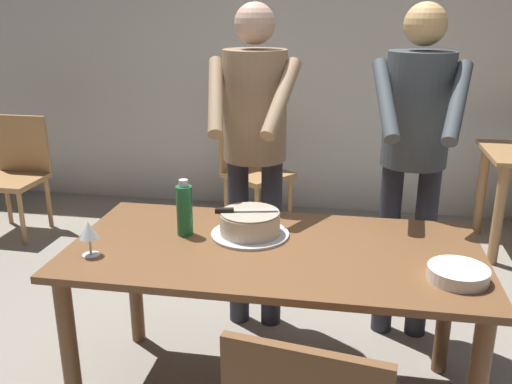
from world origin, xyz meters
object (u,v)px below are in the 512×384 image
at_px(person_standing_beside, 415,140).
at_px(plate_stack, 458,274).
at_px(background_chair_0, 252,166).
at_px(main_dining_table, 274,271).
at_px(person_cutting_cake, 255,135).
at_px(water_bottle, 184,210).
at_px(cake_on_platter, 250,224).
at_px(wine_glass_near, 89,231).
at_px(cake_knife, 233,211).
at_px(background_chair_1, 16,171).

bearing_deg(person_standing_beside, plate_stack, -83.09).
bearing_deg(background_chair_0, main_dining_table, -77.20).
bearing_deg(person_cutting_cake, water_bottle, -110.40).
xyz_separation_m(main_dining_table, cake_on_platter, (-0.12, 0.11, 0.16)).
distance_m(wine_glass_near, person_standing_beside, 1.59).
distance_m(cake_knife, background_chair_0, 2.08).
bearing_deg(water_bottle, cake_on_platter, 7.29).
bearing_deg(background_chair_1, cake_knife, -37.15).
distance_m(cake_knife, wine_glass_near, 0.60).
distance_m(water_bottle, person_cutting_cake, 0.63).
xyz_separation_m(wine_glass_near, background_chair_0, (0.23, 2.32, -0.36)).
xyz_separation_m(cake_knife, background_chair_1, (-2.07, 1.57, -0.37)).
relative_size(water_bottle, background_chair_1, 0.28).
relative_size(main_dining_table, water_bottle, 6.79).
bearing_deg(main_dining_table, wine_glass_near, -164.00).
bearing_deg(background_chair_0, person_standing_beside, -53.40).
xyz_separation_m(main_dining_table, person_cutting_cake, (-0.19, 0.63, 0.43)).
height_order(plate_stack, wine_glass_near, wine_glass_near).
height_order(wine_glass_near, background_chair_0, background_chair_0).
xyz_separation_m(wine_glass_near, person_standing_beside, (1.31, 0.86, 0.22)).
height_order(cake_knife, wine_glass_near, wine_glass_near).
xyz_separation_m(cake_knife, background_chair_0, (-0.29, 2.02, -0.37)).
distance_m(cake_on_platter, wine_glass_near, 0.67).
xyz_separation_m(cake_on_platter, wine_glass_near, (-0.59, -0.31, 0.05)).
height_order(water_bottle, background_chair_0, water_bottle).
height_order(cake_on_platter, water_bottle, water_bottle).
xyz_separation_m(main_dining_table, wine_glass_near, (-0.71, -0.20, 0.21)).
bearing_deg(person_cutting_cake, cake_knife, -89.77).
relative_size(main_dining_table, person_cutting_cake, 0.99).
relative_size(cake_knife, plate_stack, 1.22).
height_order(person_standing_beside, background_chair_0, person_standing_beside).
distance_m(person_cutting_cake, person_standing_beside, 0.79).
relative_size(water_bottle, person_cutting_cake, 0.15).
bearing_deg(plate_stack, cake_knife, 163.46).
relative_size(plate_stack, person_standing_beside, 0.13).
relative_size(main_dining_table, background_chair_0, 1.89).
relative_size(cake_knife, background_chair_1, 0.30).
bearing_deg(cake_knife, wine_glass_near, -150.44).
xyz_separation_m(plate_stack, background_chair_0, (-1.18, 2.29, -0.28)).
height_order(cake_on_platter, person_standing_beside, person_standing_beside).
height_order(wine_glass_near, background_chair_1, background_chair_1).
bearing_deg(cake_on_platter, person_standing_beside, 37.62).
bearing_deg(main_dining_table, background_chair_1, 143.72).
xyz_separation_m(cake_on_platter, plate_stack, (0.82, -0.28, -0.03)).
height_order(plate_stack, person_cutting_cake, person_cutting_cake).
bearing_deg(water_bottle, wine_glass_near, -138.59).
bearing_deg(cake_knife, person_standing_beside, 35.74).
bearing_deg(wine_glass_near, cake_on_platter, 27.64).
bearing_deg(water_bottle, background_chair_0, 92.20).
xyz_separation_m(cake_knife, person_cutting_cake, (-0.00, 0.54, 0.21)).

